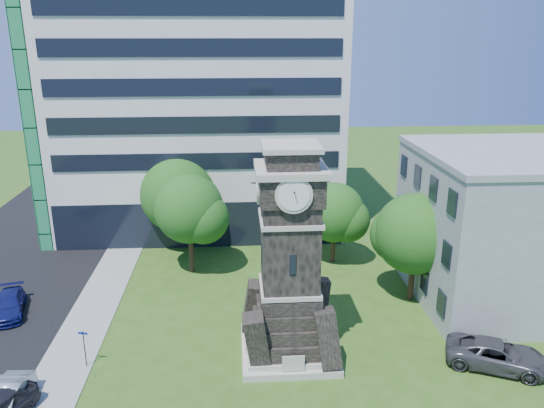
{
  "coord_description": "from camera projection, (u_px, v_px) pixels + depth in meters",
  "views": [
    {
      "loc": [
        0.2,
        -24.51,
        17.51
      ],
      "look_at": [
        2.35,
        6.65,
        7.55
      ],
      "focal_mm": 35.0,
      "sensor_mm": 36.0,
      "label": 1
    }
  ],
  "objects": [
    {
      "name": "ground",
      "position": [
        237.0,
        375.0,
        28.6
      ],
      "size": [
        160.0,
        160.0,
        0.0
      ],
      "primitive_type": "plane",
      "color": "#315317",
      "rests_on": "ground"
    },
    {
      "name": "sidewalk",
      "position": [
        83.0,
        332.0,
        32.72
      ],
      "size": [
        3.0,
        70.0,
        0.06
      ],
      "primitive_type": "cube",
      "color": "gray",
      "rests_on": "ground"
    },
    {
      "name": "clock_tower",
      "position": [
        290.0,
        269.0,
        29.09
      ],
      "size": [
        5.4,
        5.4,
        12.22
      ],
      "color": "beige",
      "rests_on": "ground"
    },
    {
      "name": "office_tall",
      "position": [
        197.0,
        73.0,
        48.63
      ],
      "size": [
        26.2,
        15.11,
        28.6
      ],
      "color": "white",
      "rests_on": "ground"
    },
    {
      "name": "office_low",
      "position": [
        529.0,
        225.0,
        35.93
      ],
      "size": [
        15.2,
        12.2,
        10.4
      ],
      "color": "#9B9EA0",
      "rests_on": "ground"
    },
    {
      "name": "car_street_mid",
      "position": [
        4.0,
        401.0,
        25.48
      ],
      "size": [
        1.68,
        4.34,
        1.41
      ],
      "primitive_type": "imported",
      "rotation": [
        0.0,
        0.0,
        -0.04
      ],
      "color": "#A3A7AB",
      "rests_on": "ground"
    },
    {
      "name": "car_street_north",
      "position": [
        9.0,
        305.0,
        34.7
      ],
      "size": [
        2.92,
        4.8,
        1.3
      ],
      "primitive_type": "imported",
      "rotation": [
        0.0,
        0.0,
        0.26
      ],
      "color": "navy",
      "rests_on": "ground"
    },
    {
      "name": "car_east_lot",
      "position": [
        497.0,
        355.0,
        29.1
      ],
      "size": [
        6.02,
        4.51,
        1.52
      ],
      "primitive_type": "imported",
      "rotation": [
        0.0,
        0.0,
        1.16
      ],
      "color": "#434247",
      "rests_on": "ground"
    },
    {
      "name": "park_bench",
      "position": [
        300.0,
        354.0,
        29.57
      ],
      "size": [
        1.89,
        0.5,
        0.98
      ],
      "rotation": [
        0.0,
        0.0,
        -0.35
      ],
      "color": "black",
      "rests_on": "ground"
    },
    {
      "name": "street_sign",
      "position": [
        84.0,
        345.0,
        28.93
      ],
      "size": [
        0.53,
        0.05,
        2.23
      ],
      "rotation": [
        0.0,
        0.0,
        -0.22
      ],
      "color": "black",
      "rests_on": "ground"
    },
    {
      "name": "tree_nw",
      "position": [
        179.0,
        197.0,
        44.65
      ],
      "size": [
        6.97,
        6.33,
        7.88
      ],
      "rotation": [
        0.0,
        0.0,
        0.09
      ],
      "color": "#332114",
      "rests_on": "ground"
    },
    {
      "name": "tree_nc",
      "position": [
        190.0,
        211.0,
        39.72
      ],
      "size": [
        5.73,
        5.2,
        7.72
      ],
      "rotation": [
        0.0,
        0.0,
        0.16
      ],
      "color": "#332114",
      "rests_on": "ground"
    },
    {
      "name": "tree_ne",
      "position": [
        335.0,
        214.0,
        41.73
      ],
      "size": [
        5.22,
        4.75,
        6.59
      ],
      "rotation": [
        0.0,
        0.0,
        -0.29
      ],
      "color": "#332114",
      "rests_on": "ground"
    },
    {
      "name": "tree_east",
      "position": [
        416.0,
        236.0,
        35.53
      ],
      "size": [
        6.05,
        5.5,
        7.59
      ],
      "rotation": [
        0.0,
        0.0,
        0.35
      ],
      "color": "#332114",
      "rests_on": "ground"
    }
  ]
}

